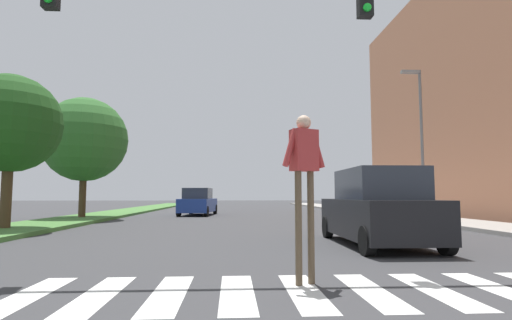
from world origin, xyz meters
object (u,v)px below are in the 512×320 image
at_px(tree_far, 85,140).
at_px(street_lamp_right, 420,129).
at_px(suv_crossing, 377,209).
at_px(sedan_midblock, 198,203).
at_px(pedestrian_performer, 304,170).
at_px(traffic_light_gantry, 55,23).
at_px(tree_mid, 10,124).

distance_m(tree_far, street_lamp_right, 17.51).
relative_size(suv_crossing, sedan_midblock, 0.97).
bearing_deg(suv_crossing, pedestrian_performer, -121.58).
xyz_separation_m(traffic_light_gantry, suv_crossing, (7.03, 3.02, -3.50)).
relative_size(traffic_light_gantry, pedestrian_performer, 4.33).
bearing_deg(tree_far, sedan_midblock, 38.51).
bearing_deg(tree_far, traffic_light_gantry, -72.22).
distance_m(street_lamp_right, suv_crossing, 11.33).
height_order(traffic_light_gantry, sedan_midblock, traffic_light_gantry).
height_order(tree_far, suv_crossing, tree_far).
distance_m(tree_far, sedan_midblock, 8.08).
bearing_deg(suv_crossing, sedan_midblock, 110.40).
relative_size(tree_far, pedestrian_performer, 2.56).
height_order(street_lamp_right, pedestrian_performer, street_lamp_right).
xyz_separation_m(tree_far, traffic_light_gantry, (4.66, -14.53, 0.17)).
bearing_deg(street_lamp_right, suv_crossing, -121.82).
bearing_deg(street_lamp_right, tree_mid, -164.84).
height_order(tree_far, traffic_light_gantry, tree_far).
height_order(tree_mid, traffic_light_gantry, traffic_light_gantry).
distance_m(traffic_light_gantry, suv_crossing, 8.42).
xyz_separation_m(tree_mid, suv_crossing, (11.74, -4.40, -2.92)).
xyz_separation_m(traffic_light_gantry, street_lamp_right, (12.69, 12.13, 0.16)).
xyz_separation_m(street_lamp_right, sedan_midblock, (-11.63, 6.95, -3.79)).
distance_m(tree_mid, street_lamp_right, 18.04).
bearing_deg(tree_mid, street_lamp_right, 15.16).
bearing_deg(pedestrian_performer, suv_crossing, 58.42).
bearing_deg(pedestrian_performer, tree_far, 119.44).
distance_m(tree_far, traffic_light_gantry, 15.26).
relative_size(pedestrian_performer, suv_crossing, 0.54).
xyz_separation_m(tree_far, sedan_midblock, (5.72, 4.55, -3.45)).
relative_size(traffic_light_gantry, sedan_midblock, 2.27).
distance_m(street_lamp_right, sedan_midblock, 14.06).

